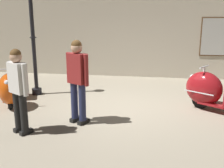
# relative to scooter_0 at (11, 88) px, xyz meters

# --- Properties ---
(ground_plane) EXTENTS (60.00, 60.00, 0.00)m
(ground_plane) POSITION_rel_scooter_0_xyz_m (2.96, 0.21, -0.46)
(ground_plane) COLOR gray
(showroom_back_wall) EXTENTS (18.00, 0.63, 3.48)m
(showroom_back_wall) POSITION_rel_scooter_0_xyz_m (3.12, 4.06, 1.28)
(showroom_back_wall) COLOR #BCB29E
(showroom_back_wall) RESTS_ON ground
(scooter_0) EXTENTS (1.11, 1.71, 1.01)m
(scooter_0) POSITION_rel_scooter_0_xyz_m (0.00, 0.00, 0.00)
(scooter_0) COLOR black
(scooter_0) RESTS_ON ground
(scooter_1) EXTENTS (1.73, 1.41, 1.08)m
(scooter_1) POSITION_rel_scooter_0_xyz_m (5.10, 0.31, 0.03)
(scooter_1) COLOR black
(scooter_1) RESTS_ON ground
(lamppost) EXTENTS (0.30, 0.30, 3.19)m
(lamppost) POSITION_rel_scooter_0_xyz_m (0.21, 1.03, 1.36)
(lamppost) COLOR black
(lamppost) RESTS_ON ground
(visitor_0) EXTENTS (0.54, 0.42, 1.78)m
(visitor_0) POSITION_rel_scooter_0_xyz_m (2.07, -0.91, 0.57)
(visitor_0) COLOR black
(visitor_0) RESTS_ON ground
(visitor_1) EXTENTS (0.49, 0.39, 1.65)m
(visitor_1) POSITION_rel_scooter_0_xyz_m (1.12, -1.59, 0.49)
(visitor_1) COLOR black
(visitor_1) RESTS_ON ground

